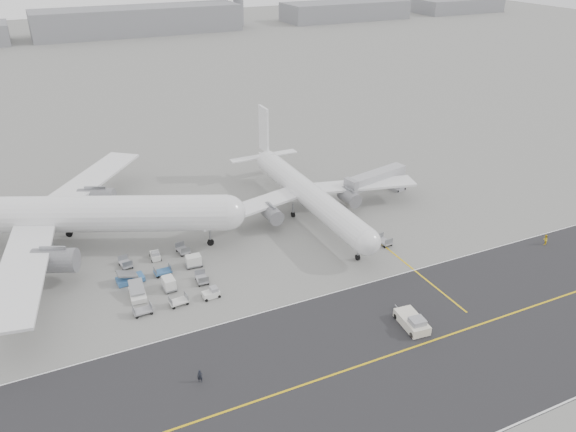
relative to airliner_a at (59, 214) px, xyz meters
name	(u,v)px	position (x,y,z in m)	size (l,w,h in m)	color
ground	(239,309)	(21.46, -30.46, -6.45)	(700.00, 700.00, 0.00)	gray
taxiway	(327,377)	(26.48, -48.44, -6.44)	(220.00, 59.00, 0.03)	#29282B
horizon_buildings	(122,35)	(51.46, 229.54, -6.45)	(520.00, 28.00, 28.00)	gray
airliner_a	(59,214)	(0.00, 0.00, 0.00)	(61.33, 59.91, 22.41)	white
airliner_b	(306,193)	(44.50, -6.76, -1.68)	(47.31, 47.84, 16.50)	white
pushback_tug	(412,322)	(42.12, -44.75, -5.55)	(3.34, 7.71, 2.18)	beige
jet_bridge	(377,179)	(61.22, -5.90, -2.22)	(16.24, 6.47, 6.06)	gray
gse_cluster	(167,281)	(13.58, -18.50, -6.45)	(18.25, 22.49, 2.12)	#9D9DA2
stray_dolly	(384,244)	(51.76, -23.29, -6.45)	(1.73, 2.81, 1.73)	silver
ground_crew_a	(200,376)	(11.75, -42.54, -5.52)	(0.67, 0.44, 1.85)	black
ground_crew_b	(545,240)	(77.74, -35.50, -5.48)	(0.94, 0.73, 1.94)	yellow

